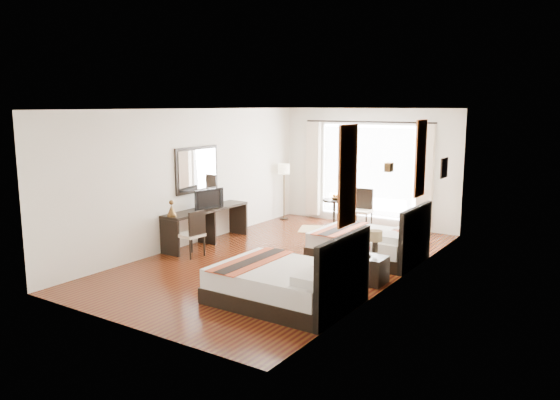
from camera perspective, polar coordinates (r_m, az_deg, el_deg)
The scene contains 29 objects.
floor at distance 10.32m, azimuth 0.30°, elevation -6.28°, with size 4.50×7.50×0.01m, color #340C09.
ceiling at distance 9.91m, azimuth 0.31°, elevation 9.43°, with size 4.50×7.50×0.02m, color white.
wall_headboard at distance 9.00m, azimuth 12.35°, elevation 0.26°, with size 0.01×7.50×2.80m, color silver.
wall_desk at distance 11.39m, azimuth -9.20°, elevation 2.35°, with size 0.01×7.50×2.80m, color silver.
wall_window at distance 13.29m, azimuth 9.19°, elevation 3.42°, with size 4.50×0.01×2.80m, color silver.
wall_entry at distance 7.23m, azimuth -16.18°, elevation -2.25°, with size 4.50×0.01×2.80m, color silver.
window_glass at distance 13.29m, azimuth 9.15°, elevation 2.98°, with size 2.40×0.02×2.20m, color white.
sheer_curtain at distance 13.23m, azimuth 9.05°, elevation 2.96°, with size 2.30×0.02×2.10m, color white.
drape_left at distance 13.86m, azimuth 3.51°, elevation 3.29°, with size 0.35×0.14×2.35m, color beige.
drape_right at distance 12.67m, azimuth 14.95°, elevation 2.35°, with size 0.35×0.14×2.35m, color beige.
art_panel_near at distance 7.26m, azimuth 7.09°, elevation 2.52°, with size 0.03×0.50×1.35m, color maroon.
art_panel_far at distance 9.86m, azimuth 14.47°, elevation 4.22°, with size 0.03×0.50×1.35m, color maroon.
wall_sconce at distance 8.64m, azimuth 11.31°, elevation 3.38°, with size 0.10×0.14×0.14m, color #4F381C.
mirror_frame at distance 11.45m, azimuth -8.68°, elevation 3.16°, with size 0.04×1.25×0.95m, color black.
mirror_glass at distance 11.44m, azimuth -8.58°, elevation 3.16°, with size 0.01×1.12×0.82m, color white.
bed_near at distance 8.08m, azimuth 0.80°, elevation -8.69°, with size 2.02×1.58×1.14m.
bed_far at distance 10.47m, azimuth 9.42°, elevation -4.54°, with size 1.94×1.51×1.09m.
nightstand at distance 9.06m, azimuth 9.76°, elevation -7.27°, with size 0.37×0.46×0.44m, color black.
table_lamp at distance 9.03m, azimuth 9.93°, elevation -3.88°, with size 0.23×0.23×0.36m.
vase at distance 8.80m, azimuth 9.08°, elevation -5.39°, with size 0.14×0.14×0.14m, color black.
console_desk at distance 11.50m, azimuth -7.67°, elevation -2.71°, with size 0.50×2.20×0.76m, color black.
television at distance 11.38m, azimuth -7.62°, elevation 0.15°, with size 0.71×0.09×0.41m, color black.
bronze_figurine at distance 10.68m, azimuth -11.26°, elevation -0.96°, with size 0.19×0.19×0.28m, color #4F381C, non-canonical shape.
desk_chair at distance 10.61m, azimuth -9.22°, elevation -4.39°, with size 0.46×0.46×0.91m.
floor_lamp at distance 13.71m, azimuth 0.43°, elevation 2.85°, with size 0.28×0.28×1.41m.
side_table at distance 13.13m, azimuth 5.67°, elevation -1.33°, with size 0.56×0.56×0.65m, color black.
fruit_bowl at distance 13.04m, azimuth 5.82°, elevation 0.17°, with size 0.22×0.22×0.05m, color #4D361B.
window_chair at distance 12.80m, azimuth 8.52°, elevation -1.84°, with size 0.48×0.48×0.96m.
jute_rug at distance 12.78m, azimuth 4.58°, elevation -3.09°, with size 1.12×0.76×0.01m, color tan.
Camera 1 is at (5.42, -8.30, 2.87)m, focal length 35.00 mm.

